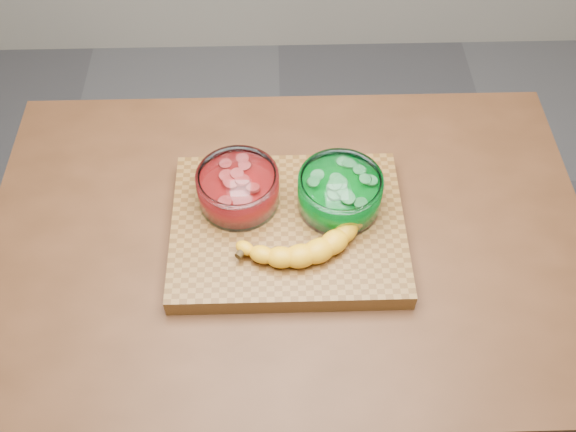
{
  "coord_description": "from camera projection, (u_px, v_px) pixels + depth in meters",
  "views": [
    {
      "loc": [
        -0.02,
        -0.74,
        1.93
      ],
      "look_at": [
        0.0,
        0.0,
        0.96
      ],
      "focal_mm": 40.0,
      "sensor_mm": 36.0,
      "label": 1
    }
  ],
  "objects": [
    {
      "name": "bowl_green",
      "position": [
        340.0,
        193.0,
        1.23
      ],
      "size": [
        0.16,
        0.16,
        0.08
      ],
      "color": "white",
      "rests_on": "cutting_board"
    },
    {
      "name": "banana",
      "position": [
        302.0,
        230.0,
        1.2
      ],
      "size": [
        0.28,
        0.19,
        0.04
      ],
      "primitive_type": null,
      "color": "#F0A615",
      "rests_on": "cutting_board"
    },
    {
      "name": "counter",
      "position": [
        288.0,
        338.0,
        1.63
      ],
      "size": [
        1.2,
        0.8,
        0.9
      ],
      "primitive_type": "cube",
      "color": "#4F2D17",
      "rests_on": "ground"
    },
    {
      "name": "bowl_red",
      "position": [
        238.0,
        188.0,
        1.24
      ],
      "size": [
        0.16,
        0.16,
        0.07
      ],
      "color": "white",
      "rests_on": "cutting_board"
    },
    {
      "name": "cutting_board",
      "position": [
        288.0,
        228.0,
        1.25
      ],
      "size": [
        0.45,
        0.35,
        0.04
      ],
      "primitive_type": "cube",
      "color": "brown",
      "rests_on": "counter"
    },
    {
      "name": "ground",
      "position": [
        288.0,
        403.0,
        1.98
      ],
      "size": [
        3.5,
        3.5,
        0.0
      ],
      "primitive_type": "plane",
      "color": "#5C5C61",
      "rests_on": "ground"
    }
  ]
}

